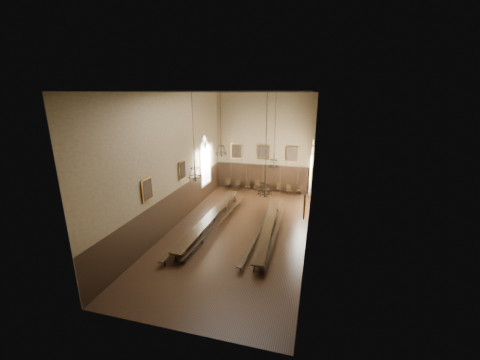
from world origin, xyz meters
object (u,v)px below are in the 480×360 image
at_px(chair_0, 227,186).
at_px(chair_6, 289,191).
at_px(chandelier_back_left, 221,149).
at_px(chandelier_front_right, 265,185).
at_px(chair_2, 247,188).
at_px(chair_5, 279,190).
at_px(chair_3, 257,188).
at_px(chair_7, 299,192).
at_px(bench_right_inner, 260,230).
at_px(bench_right_outer, 276,232).
at_px(chandelier_back_right, 274,161).
at_px(chair_1, 238,187).
at_px(chandelier_front_left, 195,171).
at_px(bench_left_outer, 202,224).
at_px(bench_left_inner, 218,224).
at_px(chair_4, 267,189).
at_px(table_left, 212,220).
at_px(table_right, 268,230).

height_order(chair_0, chair_6, chair_0).
height_order(chandelier_back_left, chandelier_front_right, same).
bearing_deg(chair_0, chair_2, -1.79).
bearing_deg(chandelier_front_right, chair_5, 93.30).
distance_m(chair_2, chair_3, 0.88).
distance_m(chair_5, chandelier_back_left, 8.33).
bearing_deg(chair_6, chair_7, -7.20).
distance_m(bench_right_inner, bench_right_outer, 1.08).
bearing_deg(chair_7, chandelier_back_right, -86.03).
relative_size(chair_1, chair_3, 0.92).
bearing_deg(chandelier_front_left, chandelier_front_right, 2.23).
relative_size(bench_left_outer, chair_2, 12.26).
xyz_separation_m(chair_5, chair_7, (1.89, -0.01, 0.00)).
relative_size(chair_0, chair_5, 1.14).
relative_size(chair_6, chandelier_front_right, 0.16).
height_order(chair_6, chandelier_front_left, chandelier_front_left).
xyz_separation_m(bench_left_outer, chair_3, (2.03, 8.73, 0.00)).
distance_m(chandelier_back_right, chandelier_front_right, 5.24).
relative_size(bench_left_inner, chair_4, 11.39).
distance_m(chair_2, chair_5, 2.97).
height_order(bench_left_outer, chandelier_back_right, chandelier_back_right).
xyz_separation_m(chair_7, chandelier_front_right, (-1.25, -11.09, 3.93)).
relative_size(chair_5, chandelier_front_left, 0.19).
bearing_deg(chair_7, chair_5, -161.33).
bearing_deg(chandelier_front_left, table_left, 94.27).
relative_size(chair_4, chandelier_front_right, 0.17).
distance_m(table_left, chair_1, 8.22).
xyz_separation_m(table_left, bench_right_outer, (4.55, -0.25, -0.15)).
bearing_deg(chandelier_back_left, chair_2, 83.70).
relative_size(table_left, chair_6, 12.24).
xyz_separation_m(chair_4, chair_5, (1.13, 0.04, -0.01)).
bearing_deg(chandelier_front_left, chair_1, 93.14).
height_order(chandelier_back_left, chandelier_back_right, same).
bearing_deg(table_right, chair_7, 80.93).
relative_size(bench_left_outer, chair_4, 11.73).
distance_m(bench_right_inner, chair_4, 8.64).
distance_m(bench_left_inner, chandelier_front_left, 5.24).
xyz_separation_m(table_left, chair_1, (-0.39, 8.21, -0.13)).
height_order(chair_2, chair_6, chair_6).
xyz_separation_m(bench_right_inner, chair_6, (1.01, 8.50, -0.01)).
distance_m(bench_right_inner, chair_0, 9.85).
relative_size(table_left, table_right, 1.12).
relative_size(bench_left_outer, chair_6, 12.15).
height_order(chair_4, chandelier_front_right, chandelier_front_right).
relative_size(chair_4, chair_5, 1.02).
height_order(chair_0, chair_2, chair_0).
height_order(chair_3, chair_4, chair_3).
bearing_deg(bench_right_inner, chandelier_back_left, 141.51).
height_order(chair_1, chandelier_front_right, chandelier_front_right).
relative_size(chair_0, chandelier_front_right, 0.19).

